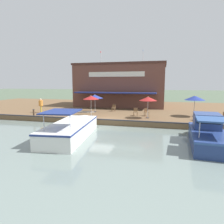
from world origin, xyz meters
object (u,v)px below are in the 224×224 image
at_px(mooring_post, 34,113).
at_px(cafe_chair_mid_patio, 197,116).
at_px(waterfront_restaurant, 121,85).
at_px(motorboat_second_along, 74,127).
at_px(motorboat_mid_row, 207,133).
at_px(patio_umbrella_mid_patio_right, 195,98).
at_px(tree_upstream_bank, 100,81).
at_px(person_at_quay_edge, 41,104).
at_px(patio_umbrella_near_quay_edge, 148,99).
at_px(patio_umbrella_by_entrance, 95,97).
at_px(patio_umbrella_far_corner, 91,98).
at_px(cafe_chair_far_corner_seat, 146,112).
at_px(cafe_chair_back_row_seat, 135,111).
at_px(cafe_chair_beside_entrance, 114,108).

bearing_deg(mooring_post, cafe_chair_mid_patio, 96.27).
relative_size(waterfront_restaurant, motorboat_second_along, 1.61).
bearing_deg(motorboat_mid_row, patio_umbrella_mid_patio_right, 178.25).
height_order(mooring_post, tree_upstream_bank, tree_upstream_bank).
height_order(person_at_quay_edge, motorboat_mid_row, person_at_quay_edge).
distance_m(patio_umbrella_near_quay_edge, patio_umbrella_by_entrance, 7.48).
relative_size(motorboat_mid_row, mooring_post, 9.30).
height_order(waterfront_restaurant, patio_umbrella_far_corner, waterfront_restaurant).
height_order(motorboat_second_along, mooring_post, motorboat_second_along).
bearing_deg(patio_umbrella_far_corner, waterfront_restaurant, 175.01).
distance_m(patio_umbrella_by_entrance, cafe_chair_far_corner_seat, 6.95).
distance_m(patio_umbrella_far_corner, cafe_chair_back_row_seat, 5.28).
relative_size(waterfront_restaurant, motorboat_mid_row, 1.95).
distance_m(cafe_chair_far_corner_seat, mooring_post, 12.63).
relative_size(patio_umbrella_near_quay_edge, person_at_quay_edge, 1.30).
relative_size(patio_umbrella_mid_patio_right, cafe_chair_beside_entrance, 2.76).
distance_m(cafe_chair_beside_entrance, cafe_chair_far_corner_seat, 5.29).
distance_m(patio_umbrella_by_entrance, tree_upstream_bank, 12.35).
relative_size(cafe_chair_back_row_seat, person_at_quay_edge, 0.48).
distance_m(patio_umbrella_far_corner, cafe_chair_mid_patio, 11.15).
relative_size(cafe_chair_beside_entrance, motorboat_mid_row, 0.12).
bearing_deg(patio_umbrella_mid_patio_right, mooring_post, -76.06).
bearing_deg(waterfront_restaurant, cafe_chair_mid_patio, 41.76).
xyz_separation_m(cafe_chair_back_row_seat, motorboat_mid_row, (7.43, 6.10, -0.29)).
bearing_deg(motorboat_mid_row, patio_umbrella_by_entrance, -127.85).
bearing_deg(patio_umbrella_by_entrance, cafe_chair_mid_patio, 75.87).
relative_size(patio_umbrella_mid_patio_right, motorboat_mid_row, 0.33).
bearing_deg(cafe_chair_mid_patio, motorboat_mid_row, -1.82).
xyz_separation_m(waterfront_restaurant, mooring_post, (13.14, -7.20, -2.93)).
bearing_deg(mooring_post, cafe_chair_beside_entrance, 128.58).
bearing_deg(person_at_quay_edge, patio_umbrella_mid_patio_right, 95.77).
bearing_deg(cafe_chair_beside_entrance, person_at_quay_edge, -66.54).
xyz_separation_m(patio_umbrella_near_quay_edge, cafe_chair_back_row_seat, (-1.42, -1.48, -1.57)).
xyz_separation_m(motorboat_mid_row, mooring_post, (-4.10, -17.05, 0.20)).
bearing_deg(cafe_chair_beside_entrance, tree_upstream_bank, -153.73).
height_order(patio_umbrella_by_entrance, tree_upstream_bank, tree_upstream_bank).
bearing_deg(cafe_chair_mid_patio, mooring_post, -83.73).
xyz_separation_m(cafe_chair_beside_entrance, person_at_quay_edge, (3.64, -8.40, 0.64)).
bearing_deg(cafe_chair_mid_patio, patio_umbrella_by_entrance, -104.13).
xyz_separation_m(patio_umbrella_far_corner, tree_upstream_bank, (-14.95, -3.72, 1.97)).
xyz_separation_m(waterfront_restaurant, cafe_chair_beside_entrance, (7.02, 0.46, -2.85)).
height_order(cafe_chair_far_corner_seat, person_at_quay_edge, person_at_quay_edge).
relative_size(cafe_chair_beside_entrance, motorboat_second_along, 0.10).
bearing_deg(cafe_chair_mid_patio, motorboat_second_along, -57.56).
xyz_separation_m(patio_umbrella_mid_patio_right, mooring_post, (4.30, -17.31, -1.66)).
bearing_deg(motorboat_second_along, tree_upstream_bank, -167.84).
bearing_deg(waterfront_restaurant, patio_umbrella_near_quay_edge, 24.99).
bearing_deg(patio_umbrella_mid_patio_right, cafe_chair_mid_patio, -1.56).
distance_m(patio_umbrella_mid_patio_right, person_at_quay_edge, 18.15).
bearing_deg(cafe_chair_back_row_seat, patio_umbrella_by_entrance, -105.53).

